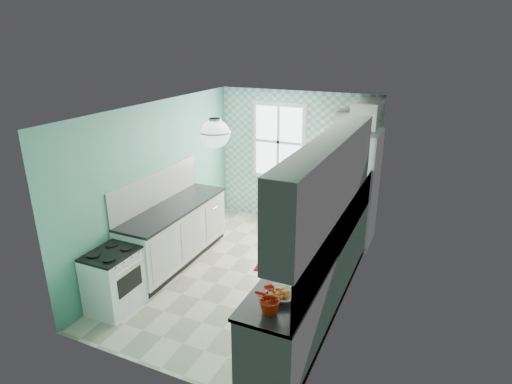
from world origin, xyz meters
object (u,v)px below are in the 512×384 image
at_px(fridge, 350,188).
at_px(microwave, 355,121).
at_px(fruit_bowl, 281,295).
at_px(potted_plant, 271,298).
at_px(ceiling_light, 215,133).
at_px(sink, 338,217).
at_px(stove, 114,280).

height_order(fridge, microwave, microwave).
height_order(fruit_bowl, potted_plant, potted_plant).
distance_m(ceiling_light, microwave, 2.83).
height_order(sink, potted_plant, sink).
bearing_deg(stove, potted_plant, -14.52).
bearing_deg(fruit_bowl, potted_plant, -90.00).
distance_m(stove, sink, 3.20).
relative_size(fridge, stove, 2.43).
relative_size(sink, microwave, 0.99).
relative_size(stove, fruit_bowl, 2.70).
relative_size(sink, fruit_bowl, 1.93).
relative_size(stove, microwave, 1.38).
height_order(sink, fruit_bowl, sink).
xyz_separation_m(stove, sink, (2.40, 2.05, 0.51)).
relative_size(ceiling_light, fridge, 0.18).
height_order(fruit_bowl, microwave, microwave).
xyz_separation_m(sink, fruit_bowl, (-0.00, -2.28, 0.05)).
relative_size(stove, potted_plant, 2.42).
distance_m(stove, microwave, 4.34).
relative_size(fridge, microwave, 3.35).
bearing_deg(potted_plant, sink, 89.92).
bearing_deg(fridge, fruit_bowl, -86.96).
bearing_deg(sink, fruit_bowl, -88.08).
bearing_deg(ceiling_light, microwave, 66.84).
bearing_deg(sink, fridge, 96.41).
height_order(ceiling_light, stove, ceiling_light).
distance_m(ceiling_light, potted_plant, 2.06).
height_order(stove, microwave, microwave).
bearing_deg(fridge, ceiling_light, -111.60).
relative_size(fridge, potted_plant, 5.88).
xyz_separation_m(stove, microwave, (2.31, 3.27, 1.69)).
xyz_separation_m(ceiling_light, sink, (1.20, 1.38, -1.39)).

